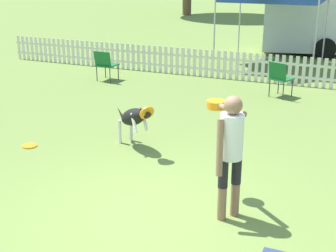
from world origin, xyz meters
TOP-DOWN VIEW (x-y plane):
  - ground_plane at (0.00, 0.00)m, footprint 240.00×240.00m
  - handler_person at (0.80, 0.38)m, footprint 0.70×1.01m
  - leaping_dog at (-1.25, 1.90)m, footprint 1.07×0.86m
  - frisbee_near_handler at (-2.95, 1.26)m, footprint 0.25×0.25m
  - picket_fence at (0.00, 7.31)m, footprint 16.49×0.04m
  - folding_chair_center at (-4.11, 5.85)m, footprint 0.51×0.52m
  - folding_chair_green_right at (0.40, 6.03)m, footprint 0.58×0.59m

SIDE VIEW (x-z plane):
  - ground_plane at x=0.00m, z-range 0.00..0.00m
  - frisbee_near_handler at x=-2.95m, z-range 0.00..0.02m
  - picket_fence at x=0.00m, z-range 0.00..0.76m
  - folding_chair_center at x=-4.11m, z-range 0.08..0.88m
  - folding_chair_green_right at x=0.40m, z-range 0.08..0.93m
  - leaping_dog at x=-1.25m, z-range 0.11..0.99m
  - handler_person at x=0.80m, z-range 0.20..1.76m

